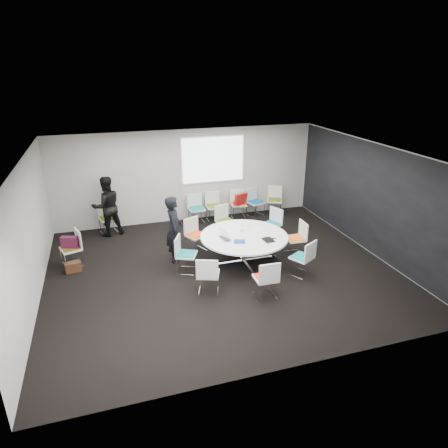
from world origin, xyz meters
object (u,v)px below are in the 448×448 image
object	(u,v)px
chair_ring_h	(302,264)
cup	(242,230)
chair_ring_d	(196,241)
chair_spare_left	(72,255)
chair_ring_a	(295,245)
chair_back_d	(255,207)
chair_ring_b	(271,230)
chair_back_c	(238,209)
chair_ring_e	(186,261)
chair_person_back	(109,224)
laptop	(227,238)
maroon_bag	(70,242)
conference_table	(244,243)
chair_ring_f	(208,281)
brown_bag	(73,267)
person_back	(107,206)
chair_ring_g	(266,286)
chair_back_a	(197,214)
chair_back_b	(214,212)
chair_back_e	(274,205)
chair_ring_c	(225,227)
person_main	(174,229)

from	to	relation	value
chair_ring_h	cup	xyz separation A→B (m)	(-1.06, 1.20, 0.50)
chair_ring_d	chair_spare_left	bearing A→B (deg)	-27.57
chair_ring_a	chair_back_d	world-z (taller)	same
cup	chair_ring_a	bearing A→B (deg)	-7.55
chair_ring_b	chair_back_d	size ratio (longest dim) A/B	1.00
chair_back_c	chair_ring_e	bearing A→B (deg)	58.86
chair_person_back	cup	world-z (taller)	chair_person_back
chair_ring_h	chair_person_back	world-z (taller)	same
chair_ring_d	laptop	size ratio (longest dim) A/B	2.44
chair_ring_h	maroon_bag	xyz separation A→B (m)	(-5.11, 2.08, 0.34)
conference_table	chair_ring_b	bearing A→B (deg)	42.22
chair_ring_d	chair_ring_h	xyz separation A→B (m)	(2.04, -1.96, 0.00)
chair_ring_f	brown_bag	xyz separation A→B (m)	(-2.81, 1.83, -0.16)
chair_spare_left	laptop	bearing A→B (deg)	-125.54
cup	chair_person_back	bearing A→B (deg)	138.94
chair_ring_d	chair_spare_left	distance (m)	3.05
person_back	chair_ring_e	bearing A→B (deg)	106.44
chair_ring_f	chair_ring_h	size ratio (longest dim) A/B	1.00
chair_ring_d	chair_ring_g	distance (m)	2.74
conference_table	chair_ring_e	bearing A→B (deg)	-179.06
cup	brown_bag	size ratio (longest dim) A/B	0.25
chair_ring_b	chair_ring_f	distance (m)	3.24
conference_table	chair_back_a	size ratio (longest dim) A/B	2.41
chair_back_b	chair_back_e	bearing A→B (deg)	-179.42
conference_table	brown_bag	bearing A→B (deg)	169.41
chair_spare_left	person_back	distance (m)	1.99
chair_ring_g	chair_back_b	bearing A→B (deg)	89.42
person_back	chair_ring_b	bearing A→B (deg)	144.57
brown_bag	chair_ring_a	bearing A→B (deg)	-7.48
chair_ring_e	chair_ring_g	xyz separation A→B (m)	(1.35, -1.58, 0.00)
chair_ring_g	chair_back_c	size ratio (longest dim) A/B	1.00
chair_ring_c	cup	size ratio (longest dim) A/B	9.78
chair_ring_h	maroon_bag	size ratio (longest dim) A/B	2.20
chair_ring_a	person_back	size ratio (longest dim) A/B	0.51
chair_back_d	person_main	distance (m)	3.87
chair_ring_h	person_main	size ratio (longest dim) A/B	0.53
chair_ring_h	chair_spare_left	xyz separation A→B (m)	(-5.09, 2.08, 0.00)
laptop	chair_back_d	bearing A→B (deg)	-45.58
chair_back_b	laptop	world-z (taller)	chair_back_b
chair_ring_a	chair_ring_c	world-z (taller)	same
chair_ring_d	maroon_bag	size ratio (longest dim) A/B	2.20
person_back	maroon_bag	bearing A→B (deg)	46.46
chair_ring_f	chair_spare_left	bearing A→B (deg)	162.54
chair_back_d	laptop	distance (m)	3.61
chair_ring_a	chair_ring_b	world-z (taller)	same
chair_ring_d	chair_ring_b	bearing A→B (deg)	157.32
chair_back_a	chair_ring_f	bearing A→B (deg)	76.34
chair_back_a	cup	xyz separation A→B (m)	(0.49, -2.71, 0.50)
chair_back_d	brown_bag	world-z (taller)	chair_back_d
conference_table	chair_back_d	world-z (taller)	chair_back_d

